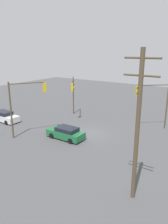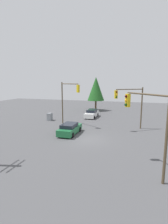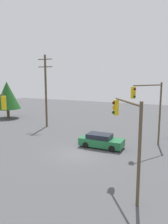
{
  "view_description": "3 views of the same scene",
  "coord_description": "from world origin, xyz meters",
  "px_view_note": "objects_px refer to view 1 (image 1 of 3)",
  "views": [
    {
      "loc": [
        13.33,
        -20.56,
        9.75
      ],
      "look_at": [
        0.41,
        -1.53,
        3.13
      ],
      "focal_mm": 35.0,
      "sensor_mm": 36.0,
      "label": 1
    },
    {
      "loc": [
        18.4,
        5.25,
        6.45
      ],
      "look_at": [
        -0.48,
        -0.56,
        3.04
      ],
      "focal_mm": 28.0,
      "sensor_mm": 36.0,
      "label": 2
    },
    {
      "loc": [
        -8.55,
        17.04,
        6.99
      ],
      "look_at": [
        0.55,
        -2.59,
        3.46
      ],
      "focal_mm": 35.0,
      "sensor_mm": 36.0,
      "label": 3
    }
  ],
  "objects_px": {
    "sedan_white": "(5,117)",
    "traffic_signal_cross": "(155,98)",
    "traffic_signal_aux": "(73,91)",
    "traffic_signal_main": "(25,99)",
    "sedan_green": "(66,133)"
  },
  "relations": [
    {
      "from": "sedan_white",
      "to": "traffic_signal_main",
      "type": "xyz_separation_m",
      "value": [
        6.68,
        -1.87,
        3.71
      ]
    },
    {
      "from": "sedan_green",
      "to": "sedan_white",
      "type": "xyz_separation_m",
      "value": [
        -10.96,
        -0.02,
        0.03
      ]
    },
    {
      "from": "traffic_signal_main",
      "to": "traffic_signal_aux",
      "type": "bearing_deg",
      "value": 31.97
    },
    {
      "from": "sedan_white",
      "to": "traffic_signal_main",
      "type": "relative_size",
      "value": 0.69
    },
    {
      "from": "sedan_green",
      "to": "traffic_signal_main",
      "type": "distance_m",
      "value": 5.99
    },
    {
      "from": "traffic_signal_main",
      "to": "traffic_signal_aux",
      "type": "height_order",
      "value": "traffic_signal_main"
    },
    {
      "from": "sedan_white",
      "to": "traffic_signal_cross",
      "type": "height_order",
      "value": "traffic_signal_cross"
    },
    {
      "from": "sedan_green",
      "to": "traffic_signal_cross",
      "type": "relative_size",
      "value": 0.74
    },
    {
      "from": "sedan_white",
      "to": "traffic_signal_aux",
      "type": "distance_m",
      "value": 10.3
    },
    {
      "from": "traffic_signal_cross",
      "to": "traffic_signal_aux",
      "type": "relative_size",
      "value": 1.02
    },
    {
      "from": "traffic_signal_main",
      "to": "traffic_signal_aux",
      "type": "distance_m",
      "value": 9.02
    },
    {
      "from": "sedan_white",
      "to": "traffic_signal_cross",
      "type": "distance_m",
      "value": 20.31
    },
    {
      "from": "traffic_signal_cross",
      "to": "sedan_white",
      "type": "bearing_deg",
      "value": -14.81
    },
    {
      "from": "traffic_signal_cross",
      "to": "traffic_signal_aux",
      "type": "distance_m",
      "value": 11.5
    },
    {
      "from": "sedan_green",
      "to": "sedan_white",
      "type": "relative_size",
      "value": 0.98
    }
  ]
}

